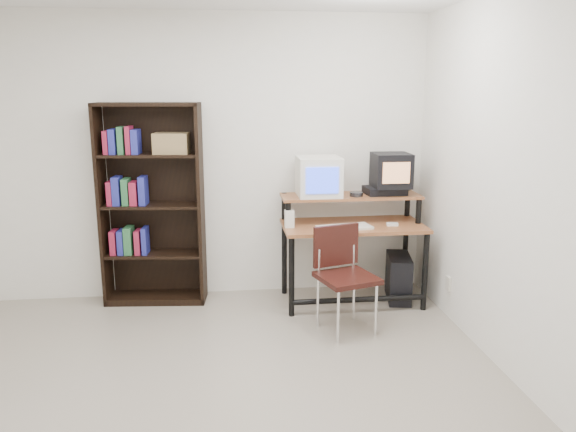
{
  "coord_description": "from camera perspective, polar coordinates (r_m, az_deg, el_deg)",
  "views": [
    {
      "loc": [
        0.08,
        -3.21,
        1.94
      ],
      "look_at": [
        0.6,
        1.1,
        0.94
      ],
      "focal_mm": 35.0,
      "sensor_mm": 36.0,
      "label": 1
    }
  ],
  "objects": [
    {
      "name": "mousepad",
      "position": [
        5.09,
        10.37,
        -1.1
      ],
      "size": [
        0.26,
        0.23,
        0.01
      ],
      "primitive_type": "cube",
      "rotation": [
        0.0,
        0.0,
        0.25
      ],
      "color": "black",
      "rests_on": "computer_desk"
    },
    {
      "name": "floor",
      "position": [
        3.75,
        -7.44,
        -18.42
      ],
      "size": [
        4.0,
        4.0,
        0.01
      ],
      "primitive_type": "cube",
      "color": "#A39887",
      "rests_on": "ground"
    },
    {
      "name": "crt_tv",
      "position": [
        5.2,
        10.44,
        4.59
      ],
      "size": [
        0.33,
        0.34,
        0.31
      ],
      "rotation": [
        0.0,
        0.0,
        -0.02
      ],
      "color": "black",
      "rests_on": "vcr"
    },
    {
      "name": "desk_speaker",
      "position": [
        4.93,
        0.14,
        -0.36
      ],
      "size": [
        0.08,
        0.08,
        0.17
      ],
      "primitive_type": "cube",
      "rotation": [
        0.0,
        0.0,
        0.0
      ],
      "color": "silver",
      "rests_on": "computer_desk"
    },
    {
      "name": "computer_desk",
      "position": [
        5.12,
        6.56,
        -1.21
      ],
      "size": [
        1.27,
        0.64,
        0.98
      ],
      "rotation": [
        0.0,
        0.0,
        -0.0
      ],
      "color": "#9A5A32",
      "rests_on": "floor"
    },
    {
      "name": "right_wall",
      "position": [
        3.79,
        23.71,
        2.12
      ],
      "size": [
        0.01,
        4.0,
        2.6
      ],
      "primitive_type": "cube",
      "color": "white",
      "rests_on": "floor"
    },
    {
      "name": "pc_tower",
      "position": [
        5.36,
        11.16,
        -6.16
      ],
      "size": [
        0.28,
        0.48,
        0.42
      ],
      "primitive_type": "cube",
      "rotation": [
        0.0,
        0.0,
        -0.19
      ],
      "color": "black",
      "rests_on": "floor"
    },
    {
      "name": "cd_spindle",
      "position": [
        5.09,
        6.95,
        2.14
      ],
      "size": [
        0.13,
        0.13,
        0.05
      ],
      "primitive_type": "cylinder",
      "rotation": [
        0.0,
        0.0,
        0.09
      ],
      "color": "#26262B",
      "rests_on": "computer_desk"
    },
    {
      "name": "front_wall",
      "position": [
        1.37,
        -9.6,
        -15.2
      ],
      "size": [
        4.0,
        0.01,
        2.6
      ],
      "primitive_type": "cube",
      "color": "white",
      "rests_on": "floor"
    },
    {
      "name": "school_chair",
      "position": [
        4.57,
        5.59,
        -5.21
      ],
      "size": [
        0.53,
        0.53,
        0.85
      ],
      "rotation": [
        0.0,
        0.0,
        0.3
      ],
      "color": "black",
      "rests_on": "floor"
    },
    {
      "name": "bookshelf",
      "position": [
        5.2,
        -13.64,
        1.36
      ],
      "size": [
        0.93,
        0.39,
        1.81
      ],
      "rotation": [
        0.0,
        0.0,
        -0.09
      ],
      "color": "black",
      "rests_on": "floor"
    },
    {
      "name": "mouse",
      "position": [
        5.1,
        10.54,
        -0.88
      ],
      "size": [
        0.11,
        0.08,
        0.03
      ],
      "primitive_type": "cube",
      "rotation": [
        0.0,
        0.0,
        -0.17
      ],
      "color": "white",
      "rests_on": "mousepad"
    },
    {
      "name": "wall_outlet",
      "position": [
        5.03,
        15.96,
        -6.6
      ],
      "size": [
        0.02,
        0.08,
        0.12
      ],
      "primitive_type": "cube",
      "color": "beige",
      "rests_on": "right_wall"
    },
    {
      "name": "vcr",
      "position": [
        5.23,
        9.78,
        2.51
      ],
      "size": [
        0.37,
        0.28,
        0.08
      ],
      "primitive_type": "cube",
      "rotation": [
        0.0,
        0.0,
        0.05
      ],
      "color": "black",
      "rests_on": "computer_desk"
    },
    {
      "name": "keyboard",
      "position": [
        4.93,
        5.76,
        -1.24
      ],
      "size": [
        0.5,
        0.29,
        0.03
      ],
      "primitive_type": "cube",
      "rotation": [
        0.0,
        0.0,
        0.18
      ],
      "color": "silver",
      "rests_on": "computer_desk"
    },
    {
      "name": "back_wall",
      "position": [
        5.25,
        -7.72,
        5.81
      ],
      "size": [
        4.0,
        0.01,
        2.6
      ],
      "primitive_type": "cube",
      "color": "white",
      "rests_on": "floor"
    },
    {
      "name": "crt_monitor",
      "position": [
        5.07,
        3.13,
        3.97
      ],
      "size": [
        0.38,
        0.4,
        0.36
      ],
      "rotation": [
        0.0,
        0.0,
        -0.0
      ],
      "color": "silver",
      "rests_on": "computer_desk"
    }
  ]
}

